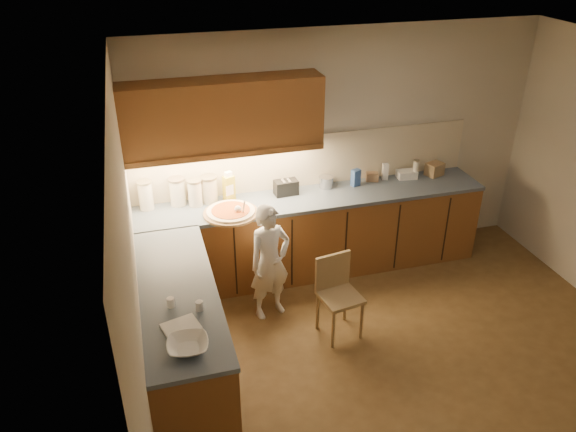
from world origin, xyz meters
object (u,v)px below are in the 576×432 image
at_px(pizza_on_board, 231,212).
at_px(oil_jug, 229,188).
at_px(child, 270,262).
at_px(wooden_chair, 337,290).
at_px(toaster, 286,187).

bearing_deg(pizza_on_board, oil_jug, 82.08).
height_order(child, oil_jug, oil_jug).
bearing_deg(wooden_chair, toaster, 88.46).
bearing_deg(child, wooden_chair, -55.00).
distance_m(pizza_on_board, child, 0.65).
bearing_deg(child, oil_jug, 89.94).
xyz_separation_m(pizza_on_board, child, (0.27, -0.47, -0.34)).
xyz_separation_m(pizza_on_board, oil_jug, (0.04, 0.30, 0.13)).
distance_m(wooden_chair, oil_jug, 1.55).
height_order(child, toaster, child).
xyz_separation_m(wooden_chair, oil_jug, (-0.77, 1.21, 0.61)).
bearing_deg(toaster, pizza_on_board, -159.24).
bearing_deg(toaster, oil_jug, 175.46).
distance_m(pizza_on_board, oil_jug, 0.33).
height_order(pizza_on_board, child, child).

